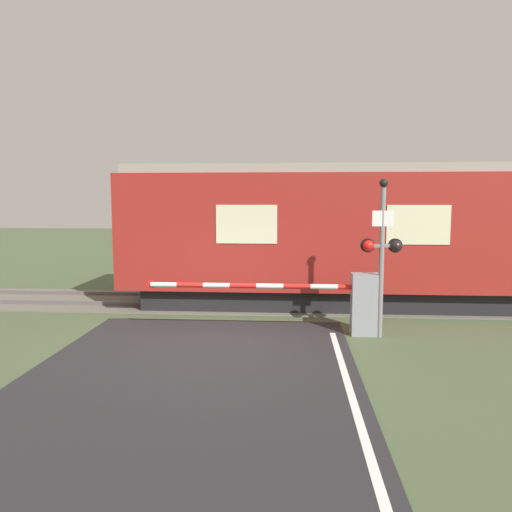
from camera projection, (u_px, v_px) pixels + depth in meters
The scene contains 5 objects.
ground_plane at pixel (209, 344), 10.27m from camera, with size 80.00×80.00×0.00m, color #475638.
track_bed at pixel (233, 302), 14.42m from camera, with size 36.00×3.20×0.13m.
train at pixel (404, 235), 13.86m from camera, with size 15.43×3.19×3.88m.
crossing_barrier at pixel (350, 301), 10.97m from camera, with size 5.19×0.44×1.36m.
signal_post at pixel (382, 248), 10.59m from camera, with size 0.88×0.26×3.40m.
Camera 1 is at (1.68, -9.90, 2.97)m, focal length 35.00 mm.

